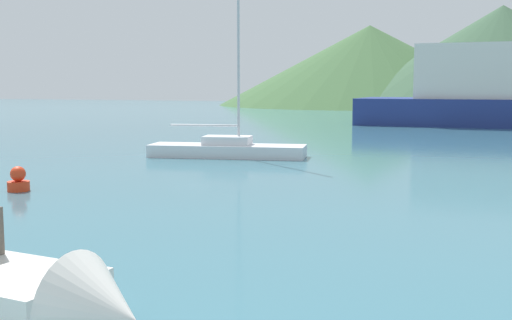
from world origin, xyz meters
TOP-DOWN VIEW (x-y plane):
  - sailboat_inner at (-5.84, 24.29)m, footprint 7.54×3.02m
  - buoy_marker at (-8.56, 13.08)m, footprint 0.70×0.70m
  - hill_west at (-12.41, 103.92)m, footprint 49.81×49.81m
  - hill_central at (7.88, 98.78)m, footprint 49.90×49.90m

SIDE VIEW (x-z plane):
  - buoy_marker at x=-8.56m, z-range -0.07..0.73m
  - sailboat_inner at x=-5.84m, z-range -4.99..5.88m
  - hill_west at x=-12.41m, z-range 0.00..13.09m
  - hill_central at x=7.88m, z-range 0.00..14.96m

